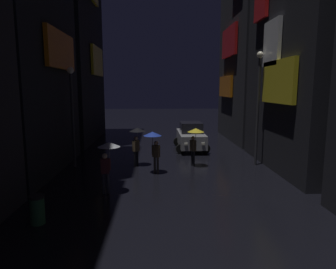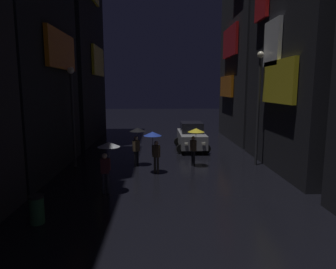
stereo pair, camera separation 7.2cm
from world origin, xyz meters
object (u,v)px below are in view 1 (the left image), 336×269
(streetlamp_left_far, at_px, (72,105))
(pedestrian_foreground_right_blue, at_px, (154,141))
(trash_bin, at_px, (37,210))
(pedestrian_midstreet_left_clear, at_px, (108,153))
(pedestrian_foreground_left_yellow, at_px, (195,136))
(pedestrian_midstreet_centre_black, at_px, (137,136))
(streetlamp_right_far, at_px, (258,96))
(car_distant, at_px, (191,136))

(streetlamp_left_far, bearing_deg, pedestrian_foreground_right_blue, -18.39)
(pedestrian_foreground_right_blue, xyz_separation_m, trash_bin, (-3.63, -5.55, -1.20))
(pedestrian_foreground_right_blue, bearing_deg, pedestrian_midstreet_left_clear, -123.17)
(trash_bin, bearing_deg, pedestrian_foreground_left_yellow, 49.35)
(pedestrian_midstreet_left_clear, distance_m, pedestrian_foreground_left_yellow, 5.73)
(pedestrian_midstreet_left_clear, height_order, streetlamp_left_far, streetlamp_left_far)
(streetlamp_left_far, bearing_deg, pedestrian_foreground_left_yellow, -1.53)
(pedestrian_midstreet_centre_black, bearing_deg, trash_bin, -110.91)
(streetlamp_left_far, bearing_deg, trash_bin, -84.28)
(trash_bin, bearing_deg, streetlamp_right_far, 37.01)
(streetlamp_left_far, distance_m, streetlamp_right_far, 10.01)
(pedestrian_foreground_right_blue, relative_size, pedestrian_midstreet_left_clear, 1.00)
(pedestrian_midstreet_centre_black, height_order, car_distant, pedestrian_midstreet_centre_black)
(streetlamp_left_far, height_order, streetlamp_right_far, streetlamp_right_far)
(pedestrian_midstreet_centre_black, height_order, streetlamp_left_far, streetlamp_left_far)
(pedestrian_foreground_left_yellow, bearing_deg, pedestrian_midstreet_left_clear, -134.91)
(pedestrian_foreground_left_yellow, bearing_deg, streetlamp_left_far, 178.47)
(pedestrian_foreground_left_yellow, relative_size, streetlamp_right_far, 0.34)
(streetlamp_left_far, bearing_deg, pedestrian_midstreet_centre_black, 1.57)
(pedestrian_midstreet_centre_black, distance_m, car_distant, 5.58)
(pedestrian_foreground_right_blue, height_order, car_distant, pedestrian_foreground_right_blue)
(car_distant, distance_m, streetlamp_left_far, 8.51)
(car_distant, relative_size, streetlamp_left_far, 0.78)
(pedestrian_foreground_right_blue, relative_size, pedestrian_midstreet_centre_black, 1.00)
(pedestrian_foreground_right_blue, distance_m, car_distant, 6.42)
(pedestrian_foreground_right_blue, height_order, pedestrian_foreground_left_yellow, same)
(pedestrian_foreground_left_yellow, height_order, streetlamp_left_far, streetlamp_left_far)
(car_distant, bearing_deg, pedestrian_midstreet_left_clear, -116.77)
(pedestrian_midstreet_left_clear, xyz_separation_m, car_distant, (4.36, 8.65, -0.74))
(streetlamp_right_far, bearing_deg, pedestrian_midstreet_centre_black, 179.39)
(pedestrian_midstreet_centre_black, xyz_separation_m, pedestrian_midstreet_left_clear, (-0.90, -4.33, 0.00))
(streetlamp_left_far, height_order, trash_bin, streetlamp_left_far)
(pedestrian_foreground_left_yellow, relative_size, trash_bin, 2.28)
(pedestrian_midstreet_left_clear, xyz_separation_m, streetlamp_left_far, (-2.50, 4.24, 1.69))
(streetlamp_left_far, xyz_separation_m, streetlamp_right_far, (10.00, 0.02, 0.45))
(pedestrian_foreground_left_yellow, bearing_deg, pedestrian_foreground_right_blue, -150.34)
(pedestrian_foreground_left_yellow, distance_m, streetlamp_right_far, 4.07)
(pedestrian_midstreet_centre_black, distance_m, trash_bin, 7.68)
(pedestrian_midstreet_centre_black, xyz_separation_m, car_distant, (3.46, 4.32, -0.74))
(car_distant, xyz_separation_m, trash_bin, (-6.16, -11.40, -0.46))
(pedestrian_midstreet_centre_black, xyz_separation_m, pedestrian_foreground_left_yellow, (3.15, -0.27, 0.00))
(pedestrian_foreground_right_blue, xyz_separation_m, car_distant, (2.53, 5.85, -0.74))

